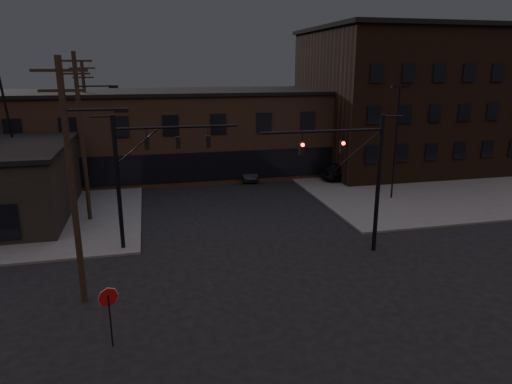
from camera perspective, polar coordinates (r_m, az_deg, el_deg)
ground at (r=22.13m, az=4.57°, el=-13.12°), size 140.00×140.00×0.00m
sidewalk_ne at (r=50.38m, az=21.00°, el=2.39°), size 30.00×30.00×0.15m
building_row at (r=47.31m, az=-5.81°, el=7.40°), size 40.00×12.00×8.00m
building_right at (r=52.73m, az=19.29°, el=10.73°), size 22.00×16.00×14.00m
traffic_signal_near at (r=26.28m, az=12.96°, el=2.68°), size 7.12×0.24×8.00m
traffic_signal_far at (r=27.03m, az=-14.30°, el=3.12°), size 7.12×0.24×8.00m
stop_sign at (r=18.72m, az=-17.92°, el=-13.12°), size 0.72×0.33×2.48m
utility_pole_near at (r=21.24m, az=-21.92°, el=1.55°), size 3.70×0.28×11.00m
utility_pole_mid at (r=33.03m, az=-20.85°, el=6.73°), size 3.70×0.28×11.50m
utility_pole_far at (r=45.02m, az=-20.34°, el=8.41°), size 2.20×0.28×11.00m
lot_light_a at (r=38.01m, az=17.16°, el=7.13°), size 1.50×0.28×9.14m
lot_light_b at (r=45.39m, az=20.60°, el=8.08°), size 1.50×0.28×9.14m
parked_car_lot_a at (r=44.25m, az=11.12°, el=2.67°), size 5.28×2.98×1.70m
parked_car_lot_b at (r=47.49m, az=11.07°, el=3.35°), size 5.06×2.84×1.39m
car_crossing at (r=43.88m, az=-0.96°, el=2.42°), size 1.84×4.20×1.34m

